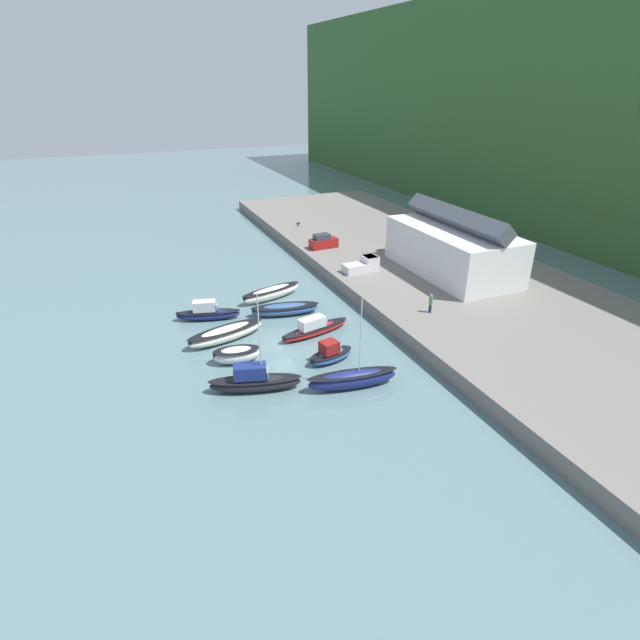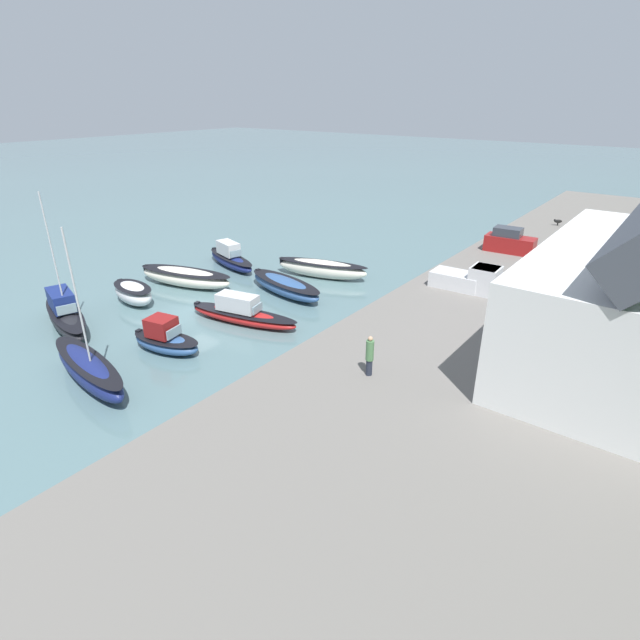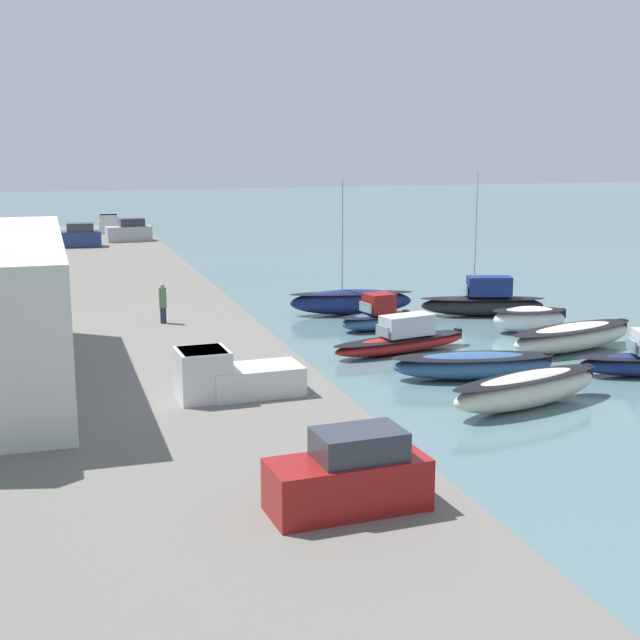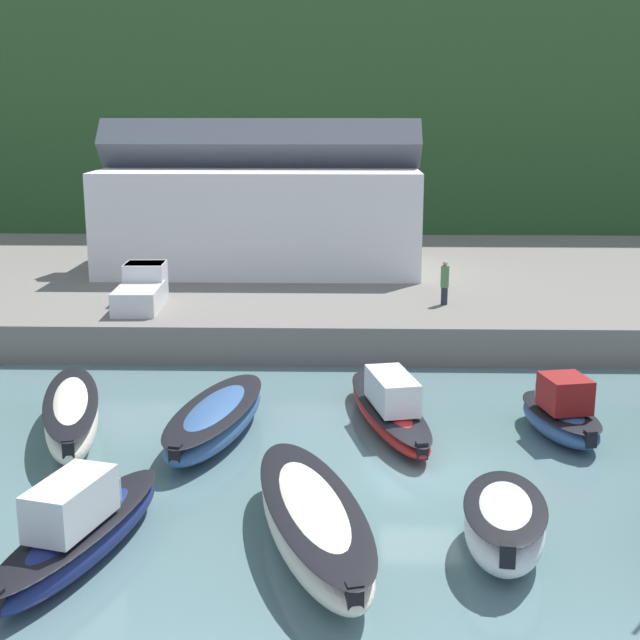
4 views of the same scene
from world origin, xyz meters
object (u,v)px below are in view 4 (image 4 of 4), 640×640
(moored_boat_5, at_px, (79,531))
(moored_boat_6, at_px, (313,522))
(moored_boat_3, at_px, (561,415))
(person_on_quay, at_px, (445,282))
(moored_boat_1, at_px, (216,419))
(moored_boat_0, at_px, (72,415))
(moored_boat_7, at_px, (504,525))
(moored_boat_2, at_px, (389,408))
(pickup_truck_0, at_px, (142,289))

(moored_boat_5, bearing_deg, moored_boat_6, 22.83)
(moored_boat_3, xyz_separation_m, person_on_quay, (-2.60, 13.06, 2.04))
(person_on_quay, bearing_deg, moored_boat_1, -124.26)
(moored_boat_0, distance_m, moored_boat_3, 16.74)
(moored_boat_7, xyz_separation_m, person_on_quay, (0.81, 21.46, 1.99))
(moored_boat_7, bearing_deg, moored_boat_2, 113.14)
(moored_boat_0, xyz_separation_m, person_on_quay, (14.14, 13.56, 2.01))
(moored_boat_1, height_order, moored_boat_3, moored_boat_3)
(moored_boat_0, bearing_deg, moored_boat_7, -46.03)
(moored_boat_2, relative_size, moored_boat_6, 0.96)
(moored_boat_3, distance_m, moored_boat_6, 11.67)
(moored_boat_3, distance_m, person_on_quay, 13.47)
(moored_boat_3, height_order, moored_boat_6, moored_boat_3)
(moored_boat_5, bearing_deg, person_on_quay, 78.39)
(pickup_truck_0, height_order, person_on_quay, person_on_quay)
(moored_boat_1, bearing_deg, moored_boat_5, -93.46)
(moored_boat_3, bearing_deg, moored_boat_2, 161.10)
(moored_boat_1, relative_size, person_on_quay, 3.84)
(moored_boat_5, bearing_deg, moored_boat_3, 48.43)
(moored_boat_6, bearing_deg, moored_boat_1, 100.04)
(moored_boat_1, relative_size, pickup_truck_0, 1.71)
(moored_boat_5, height_order, moored_boat_6, moored_boat_5)
(moored_boat_6, bearing_deg, moored_boat_0, 123.04)
(moored_boat_5, bearing_deg, moored_boat_0, 123.57)
(moored_boat_7, height_order, person_on_quay, person_on_quay)
(moored_boat_1, distance_m, moored_boat_7, 11.56)
(moored_boat_3, height_order, pickup_truck_0, pickup_truck_0)
(pickup_truck_0, bearing_deg, moored_boat_1, -70.10)
(moored_boat_7, bearing_deg, moored_boat_6, -173.36)
(moored_boat_6, height_order, pickup_truck_0, pickup_truck_0)
(moored_boat_5, relative_size, moored_boat_7, 1.58)
(moored_boat_1, distance_m, moored_boat_3, 11.81)
(moored_boat_0, bearing_deg, person_on_quay, 28.46)
(pickup_truck_0, bearing_deg, person_on_quay, -0.12)
(moored_boat_2, xyz_separation_m, moored_boat_7, (2.43, -9.15, 0.12))
(moored_boat_2, height_order, moored_boat_7, moored_boat_2)
(moored_boat_6, bearing_deg, pickup_truck_0, 98.57)
(moored_boat_0, xyz_separation_m, moored_boat_7, (13.32, -7.90, 0.02))
(moored_boat_3, bearing_deg, moored_boat_5, -158.93)
(moored_boat_2, bearing_deg, moored_boat_3, -19.76)
(moored_boat_6, relative_size, pickup_truck_0, 1.86)
(moored_boat_0, relative_size, moored_boat_1, 1.02)
(moored_boat_5, xyz_separation_m, moored_boat_6, (5.78, 0.72, -0.04))
(moored_boat_3, xyz_separation_m, moored_boat_6, (-8.23, -8.27, 0.00))
(moored_boat_5, relative_size, pickup_truck_0, 1.55)
(pickup_truck_0, bearing_deg, moored_boat_3, -38.49)
(moored_boat_3, distance_m, moored_boat_7, 9.07)
(moored_boat_3, xyz_separation_m, pickup_truck_0, (-17.10, 12.50, 1.76))
(person_on_quay, bearing_deg, moored_boat_2, -104.74)
(moored_boat_3, distance_m, moored_boat_5, 16.64)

